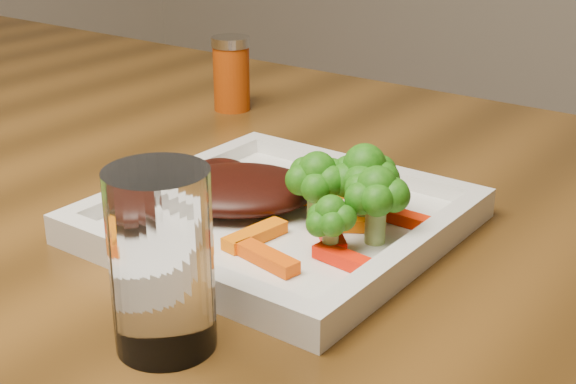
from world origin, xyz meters
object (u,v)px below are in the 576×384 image
Objects in this scene: plate at (279,223)px; spice_shaker at (231,74)px; drinking_glass at (162,261)px; steak at (237,189)px.

plate is 0.37m from spice_shaker.
drinking_glass is at bearing -75.20° from plate.
spice_shaker is (-0.22, 0.25, 0.02)m from steak.
drinking_glass is (0.05, -0.18, 0.05)m from plate.
plate is 2.25× the size of drinking_glass.
drinking_glass reaches higher than spice_shaker.
drinking_glass is (0.09, -0.18, 0.03)m from steak.
steak is 0.34m from spice_shaker.
spice_shaker is at bearing 136.39° from plate.
steak is 0.21m from drinking_glass.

